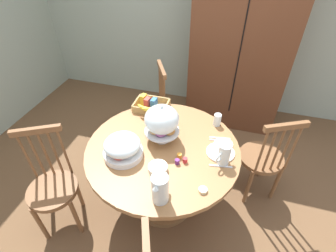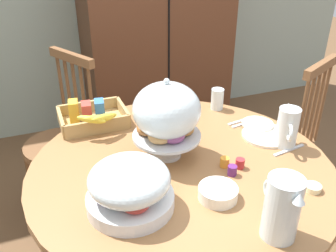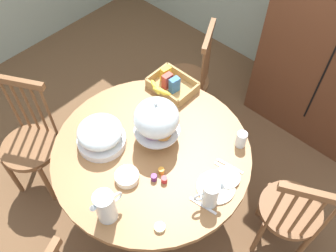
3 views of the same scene
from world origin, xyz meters
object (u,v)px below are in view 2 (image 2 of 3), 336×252
Objects in this scene: pastry_stand_with_dome at (167,114)px; cereal_basket at (92,117)px; milk_pitcher at (287,129)px; wooden_armoire at (155,14)px; dining_table at (181,204)px; drinking_glass at (217,99)px; china_plate_large at (266,135)px; orange_juice_pitcher at (281,211)px; fruit_platter_covered at (130,186)px; butter_dish at (313,188)px; cereal_bowl at (218,193)px; windsor_chair_far_side at (63,145)px; china_plate_small at (258,124)px; windsor_chair_facing_door at (283,141)px.

pastry_stand_with_dome is 1.09× the size of cereal_basket.
wooden_armoire is at bearing 90.65° from milk_pitcher.
dining_table is 3.88× the size of cereal_basket.
pastry_stand_with_dome is 0.54m from drinking_glass.
china_plate_large is 2.00× the size of drinking_glass.
orange_juice_pitcher is at bearing -105.85° from drinking_glass.
wooden_armoire reaches higher than fruit_platter_covered.
milk_pitcher reaches higher than drinking_glass.
china_plate_large is at bearing -90.35° from wooden_armoire.
drinking_glass reaches higher than china_plate_large.
milk_pitcher is 2.99× the size of butter_dish.
china_plate_large is at bearing 36.41° from cereal_bowl.
dining_table is 8.75× the size of cereal_bowl.
dining_table is 0.43m from fruit_platter_covered.
milk_pitcher is (0.48, -0.03, 0.29)m from dining_table.
windsor_chair_far_side is 8.86× the size of drinking_glass.
fruit_platter_covered is 2.00× the size of china_plate_small.
china_plate_small is at bearing 18.64° from dining_table.
milk_pitcher is (0.74, 0.14, -0.00)m from fruit_platter_covered.
china_plate_small is (0.72, 0.32, -0.07)m from fruit_platter_covered.
windsor_chair_facing_door is at bearing -19.45° from windsor_chair_far_side.
windsor_chair_far_side is at bearing 112.59° from cereal_bowl.
china_plate_small is at bearing -22.69° from cereal_basket.
pastry_stand_with_dome reaches higher than butter_dish.
butter_dish is at bearing -99.78° from china_plate_large.
wooden_armoire is 6.53× the size of fruit_platter_covered.
cereal_bowl is at bearing -154.86° from milk_pitcher.
orange_juice_pitcher is at bearing -121.34° from china_plate_large.
dining_table is 3.56× the size of pastry_stand_with_dome.
pastry_stand_with_dome reaches higher than drinking_glass.
dining_table is at bearing 105.39° from orange_juice_pitcher.
windsor_chair_facing_door is at bearing 26.91° from fruit_platter_covered.
wooden_armoire is 2.01× the size of windsor_chair_far_side.
butter_dish is (0.38, -0.32, 0.22)m from dining_table.
butter_dish is (0.78, -1.14, 0.30)m from windsor_chair_far_side.
windsor_chair_far_side is 6.50× the size of china_plate_small.
drinking_glass is at bearing 62.39° from cereal_bowl.
milk_pitcher is 1.28× the size of cereal_bowl.
dining_table is 0.59m from cereal_basket.
milk_pitcher is 0.45m from drinking_glass.
milk_pitcher is 1.63× the size of drinking_glass.
cereal_bowl is (-0.44, -0.21, -0.06)m from milk_pitcher.
cereal_basket is 1.44× the size of china_plate_large.
orange_juice_pitcher is at bearing -129.05° from milk_pitcher.
windsor_chair_facing_door is 16.25× the size of butter_dish.
dining_table is 5.57× the size of china_plate_large.
milk_pitcher is (-0.35, -0.42, 0.37)m from windsor_chair_facing_door.
drinking_glass is (0.37, 0.40, 0.26)m from dining_table.
dining_table is 6.84× the size of milk_pitcher.
windsor_chair_far_side is 4.43× the size of china_plate_large.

